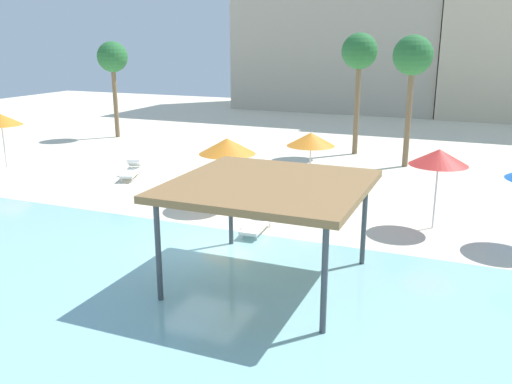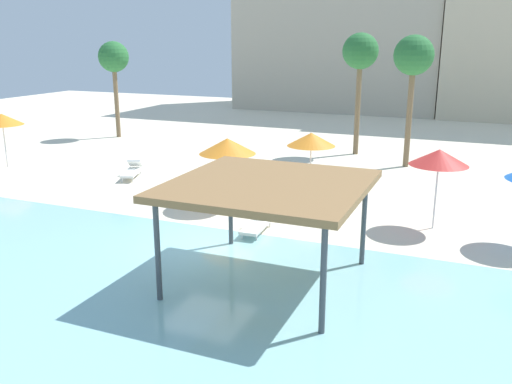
{
  "view_description": "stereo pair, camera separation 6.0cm",
  "coord_description": "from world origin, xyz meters",
  "px_view_note": "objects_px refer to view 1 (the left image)",
  "views": [
    {
      "loc": [
        7.39,
        -13.94,
        6.15
      ],
      "look_at": [
        0.8,
        2.0,
        1.3
      ],
      "focal_mm": 38.34,
      "sensor_mm": 36.0,
      "label": 1
    },
    {
      "loc": [
        7.44,
        -13.92,
        6.15
      ],
      "look_at": [
        0.8,
        2.0,
        1.3
      ],
      "focal_mm": 38.34,
      "sensor_mm": 36.0,
      "label": 2
    }
  ],
  "objects_px": {
    "shade_pavilion": "(269,188)",
    "beach_umbrella_red_2": "(439,157)",
    "palm_tree_1": "(413,59)",
    "palm_tree_0": "(113,59)",
    "palm_tree_2": "(359,54)",
    "lounge_chair_2": "(132,170)",
    "beach_umbrella_orange_1": "(1,120)",
    "beach_umbrella_orange_4": "(227,146)",
    "lounge_chair_1": "(258,222)",
    "beach_umbrella_orange_3": "(311,139)"
  },
  "relations": [
    {
      "from": "beach_umbrella_orange_3",
      "to": "palm_tree_0",
      "type": "xyz_separation_m",
      "value": [
        -15.46,
        8.09,
        2.69
      ]
    },
    {
      "from": "beach_umbrella_red_2",
      "to": "lounge_chair_1",
      "type": "relative_size",
      "value": 1.4
    },
    {
      "from": "beach_umbrella_orange_1",
      "to": "palm_tree_0",
      "type": "height_order",
      "value": "palm_tree_0"
    },
    {
      "from": "beach_umbrella_orange_1",
      "to": "beach_umbrella_orange_3",
      "type": "bearing_deg",
      "value": 4.63
    },
    {
      "from": "beach_umbrella_red_2",
      "to": "palm_tree_2",
      "type": "relative_size",
      "value": 0.42
    },
    {
      "from": "beach_umbrella_orange_4",
      "to": "lounge_chair_1",
      "type": "distance_m",
      "value": 3.65
    },
    {
      "from": "beach_umbrella_orange_1",
      "to": "palm_tree_2",
      "type": "relative_size",
      "value": 0.41
    },
    {
      "from": "lounge_chair_1",
      "to": "palm_tree_1",
      "type": "xyz_separation_m",
      "value": [
        3.14,
        11.69,
        4.91
      ]
    },
    {
      "from": "beach_umbrella_orange_3",
      "to": "palm_tree_1",
      "type": "relative_size",
      "value": 0.4
    },
    {
      "from": "beach_umbrella_orange_4",
      "to": "palm_tree_1",
      "type": "relative_size",
      "value": 0.41
    },
    {
      "from": "beach_umbrella_orange_1",
      "to": "palm_tree_1",
      "type": "height_order",
      "value": "palm_tree_1"
    },
    {
      "from": "shade_pavilion",
      "to": "palm_tree_0",
      "type": "height_order",
      "value": "palm_tree_0"
    },
    {
      "from": "lounge_chair_2",
      "to": "palm_tree_1",
      "type": "relative_size",
      "value": 0.31
    },
    {
      "from": "beach_umbrella_orange_1",
      "to": "beach_umbrella_red_2",
      "type": "height_order",
      "value": "beach_umbrella_red_2"
    },
    {
      "from": "palm_tree_0",
      "to": "lounge_chair_2",
      "type": "bearing_deg",
      "value": -50.62
    },
    {
      "from": "lounge_chair_2",
      "to": "palm_tree_0",
      "type": "xyz_separation_m",
      "value": [
        -7.15,
        8.71,
        4.6
      ]
    },
    {
      "from": "beach_umbrella_orange_1",
      "to": "palm_tree_2",
      "type": "height_order",
      "value": "palm_tree_2"
    },
    {
      "from": "beach_umbrella_orange_3",
      "to": "palm_tree_2",
      "type": "bearing_deg",
      "value": 90.23
    },
    {
      "from": "beach_umbrella_orange_4",
      "to": "palm_tree_1",
      "type": "bearing_deg",
      "value": 60.94
    },
    {
      "from": "beach_umbrella_orange_1",
      "to": "shade_pavilion",
      "type": "bearing_deg",
      "value": -23.74
    },
    {
      "from": "beach_umbrella_orange_3",
      "to": "palm_tree_2",
      "type": "relative_size",
      "value": 0.39
    },
    {
      "from": "lounge_chair_1",
      "to": "palm_tree_2",
      "type": "height_order",
      "value": "palm_tree_2"
    },
    {
      "from": "beach_umbrella_orange_1",
      "to": "beach_umbrella_orange_4",
      "type": "relative_size",
      "value": 1.01
    },
    {
      "from": "palm_tree_0",
      "to": "palm_tree_2",
      "type": "xyz_separation_m",
      "value": [
        15.43,
        0.52,
        0.43
      ]
    },
    {
      "from": "beach_umbrella_orange_4",
      "to": "palm_tree_1",
      "type": "xyz_separation_m",
      "value": [
        5.28,
        9.5,
        2.92
      ]
    },
    {
      "from": "shade_pavilion",
      "to": "beach_umbrella_red_2",
      "type": "xyz_separation_m",
      "value": [
        3.58,
        6.05,
        -0.12
      ]
    },
    {
      "from": "palm_tree_1",
      "to": "palm_tree_0",
      "type": "bearing_deg",
      "value": 175.08
    },
    {
      "from": "beach_umbrella_red_2",
      "to": "palm_tree_1",
      "type": "bearing_deg",
      "value": 103.33
    },
    {
      "from": "beach_umbrella_orange_4",
      "to": "lounge_chair_1",
      "type": "relative_size",
      "value": 1.35
    },
    {
      "from": "shade_pavilion",
      "to": "palm_tree_2",
      "type": "relative_size",
      "value": 0.74
    },
    {
      "from": "shade_pavilion",
      "to": "beach_umbrella_red_2",
      "type": "relative_size",
      "value": 1.76
    },
    {
      "from": "beach_umbrella_orange_1",
      "to": "beach_umbrella_orange_4",
      "type": "xyz_separation_m",
      "value": [
        12.98,
        -1.75,
        -0.05
      ]
    },
    {
      "from": "shade_pavilion",
      "to": "palm_tree_2",
      "type": "distance_m",
      "value": 17.55
    },
    {
      "from": "beach_umbrella_orange_3",
      "to": "palm_tree_0",
      "type": "height_order",
      "value": "palm_tree_0"
    },
    {
      "from": "beach_umbrella_orange_1",
      "to": "palm_tree_1",
      "type": "xyz_separation_m",
      "value": [
        18.26,
        7.74,
        2.87
      ]
    },
    {
      "from": "shade_pavilion",
      "to": "beach_umbrella_orange_3",
      "type": "relative_size",
      "value": 1.89
    },
    {
      "from": "palm_tree_2",
      "to": "lounge_chair_2",
      "type": "bearing_deg",
      "value": -131.87
    },
    {
      "from": "beach_umbrella_orange_4",
      "to": "beach_umbrella_orange_1",
      "type": "bearing_deg",
      "value": 172.31
    },
    {
      "from": "beach_umbrella_orange_4",
      "to": "beach_umbrella_orange_3",
      "type": "bearing_deg",
      "value": 52.33
    },
    {
      "from": "beach_umbrella_red_2",
      "to": "beach_umbrella_orange_4",
      "type": "relative_size",
      "value": 1.03
    },
    {
      "from": "lounge_chair_1",
      "to": "shade_pavilion",
      "type": "bearing_deg",
      "value": 22.27
    },
    {
      "from": "lounge_chair_1",
      "to": "lounge_chair_2",
      "type": "height_order",
      "value": "same"
    },
    {
      "from": "beach_umbrella_red_2",
      "to": "shade_pavilion",
      "type": "bearing_deg",
      "value": -120.64
    },
    {
      "from": "shade_pavilion",
      "to": "beach_umbrella_red_2",
      "type": "distance_m",
      "value": 7.03
    },
    {
      "from": "palm_tree_2",
      "to": "beach_umbrella_orange_3",
      "type": "bearing_deg",
      "value": -89.77
    },
    {
      "from": "shade_pavilion",
      "to": "beach_umbrella_orange_4",
      "type": "bearing_deg",
      "value": 124.29
    },
    {
      "from": "palm_tree_1",
      "to": "palm_tree_2",
      "type": "relative_size",
      "value": 0.98
    },
    {
      "from": "beach_umbrella_red_2",
      "to": "beach_umbrella_orange_3",
      "type": "xyz_separation_m",
      "value": [
        -5.12,
        2.59,
        -0.19
      ]
    },
    {
      "from": "beach_umbrella_orange_4",
      "to": "palm_tree_0",
      "type": "distance_m",
      "value": 17.39
    },
    {
      "from": "beach_umbrella_orange_4",
      "to": "lounge_chair_2",
      "type": "distance_m",
      "value": 6.75
    }
  ]
}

